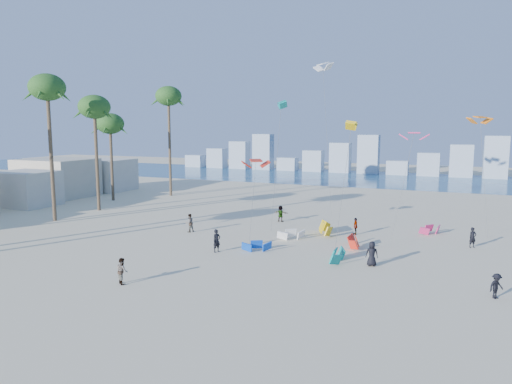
% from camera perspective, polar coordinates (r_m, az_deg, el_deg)
% --- Properties ---
extents(ground, '(220.00, 220.00, 0.00)m').
position_cam_1_polar(ground, '(30.89, -17.43, -11.84)').
color(ground, beige).
rests_on(ground, ground).
extents(ocean, '(220.00, 220.00, 0.00)m').
position_cam_1_polar(ocean, '(96.38, 11.54, 1.70)').
color(ocean, navy).
rests_on(ocean, ground).
extents(kitesurfer_near, '(0.72, 0.82, 1.90)m').
position_cam_1_polar(kitesurfer_near, '(38.96, -4.78, -5.90)').
color(kitesurfer_near, black).
rests_on(kitesurfer_near, ground).
extents(kitesurfer_mid, '(1.06, 1.02, 1.73)m').
position_cam_1_polar(kitesurfer_mid, '(32.52, -15.90, -9.16)').
color(kitesurfer_mid, gray).
rests_on(kitesurfer_mid, ground).
extents(kitesurfers_far, '(27.36, 17.50, 1.86)m').
position_cam_1_polar(kitesurfers_far, '(42.34, 8.14, -4.95)').
color(kitesurfers_far, black).
rests_on(kitesurfers_far, ground).
extents(grounded_kites, '(15.43, 15.79, 1.09)m').
position_cam_1_polar(grounded_kites, '(42.43, 9.15, -5.49)').
color(grounded_kites, white).
rests_on(grounded_kites, ground).
extents(flying_kites, '(27.56, 29.86, 18.69)m').
position_cam_1_polar(flying_kites, '(46.56, 15.14, 8.97)').
color(flying_kites, red).
rests_on(flying_kites, ground).
extents(palm_row, '(9.51, 44.80, 16.04)m').
position_cam_1_polar(palm_row, '(55.59, -23.91, 9.29)').
color(palm_row, brown).
rests_on(palm_row, ground).
extents(beachfront_buildings, '(11.50, 43.00, 6.00)m').
position_cam_1_polar(beachfront_buildings, '(68.42, -27.73, 0.68)').
color(beachfront_buildings, beige).
rests_on(beachfront_buildings, ground).
extents(distant_skyline, '(85.00, 3.00, 8.40)m').
position_cam_1_polar(distant_skyline, '(106.12, 12.06, 3.92)').
color(distant_skyline, '#9EADBF').
rests_on(distant_skyline, ground).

